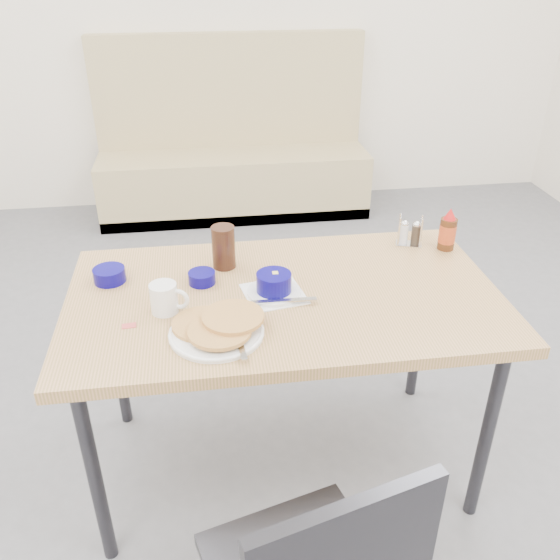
{
  "coord_description": "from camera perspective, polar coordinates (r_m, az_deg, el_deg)",
  "views": [
    {
      "loc": [
        -0.24,
        -1.38,
        1.75
      ],
      "look_at": [
        -0.02,
        0.23,
        0.82
      ],
      "focal_mm": 38.0,
      "sensor_mm": 36.0,
      "label": 1
    }
  ],
  "objects": [
    {
      "name": "creamer_bowl",
      "position": [
        2.06,
        -16.1,
        0.46
      ],
      "size": [
        0.11,
        0.11,
        0.05
      ],
      "rotation": [
        0.0,
        0.0,
        0.41
      ],
      "color": "#080461",
      "rests_on": "dining_table"
    },
    {
      "name": "condiment_caddy",
      "position": [
        2.27,
        12.36,
        4.28
      ],
      "size": [
        0.11,
        0.08,
        0.11
      ],
      "rotation": [
        0.0,
        0.0,
        -0.32
      ],
      "color": "silver",
      "rests_on": "dining_table"
    },
    {
      "name": "pancake_plate",
      "position": [
        1.73,
        -6.02,
        -4.64
      ],
      "size": [
        0.28,
        0.29,
        0.05
      ],
      "rotation": [
        0.0,
        0.0,
        -0.23
      ],
      "color": "white",
      "rests_on": "dining_table"
    },
    {
      "name": "syrup_bottle",
      "position": [
        2.26,
        15.83,
        4.51
      ],
      "size": [
        0.06,
        0.06,
        0.16
      ],
      "rotation": [
        0.0,
        0.0,
        0.13
      ],
      "color": "#47230F",
      "rests_on": "dining_table"
    },
    {
      "name": "wall_back",
      "position": [
        4.37,
        -5.29,
        25.05
      ],
      "size": [
        5.0,
        0.06,
        2.8
      ],
      "primitive_type": "cube",
      "color": "white",
      "rests_on": "ground"
    },
    {
      "name": "ground",
      "position": [
        2.24,
        1.33,
        -21.57
      ],
      "size": [
        6.0,
        6.0,
        0.0
      ],
      "primitive_type": "plane",
      "color": "slate",
      "rests_on": "ground"
    },
    {
      "name": "sugar_wrapper",
      "position": [
        1.82,
        -14.33,
        -4.28
      ],
      "size": [
        0.04,
        0.03,
        0.0
      ],
      "primitive_type": "cube",
      "rotation": [
        0.0,
        0.0,
        0.1
      ],
      "color": "#D44946",
      "rests_on": "dining_table"
    },
    {
      "name": "butter_bowl",
      "position": [
        1.99,
        -7.53,
        0.22
      ],
      "size": [
        0.09,
        0.09,
        0.04
      ],
      "rotation": [
        0.0,
        0.0,
        0.19
      ],
      "color": "#080461",
      "rests_on": "dining_table"
    },
    {
      "name": "dining_table",
      "position": [
        1.96,
        0.4,
        -2.82
      ],
      "size": [
        1.4,
        0.8,
        0.76
      ],
      "color": "tan",
      "rests_on": "ground"
    },
    {
      "name": "grits_setting",
      "position": [
        1.9,
        -0.58,
        -0.56
      ],
      "size": [
        0.23,
        0.22,
        0.08
      ],
      "rotation": [
        0.0,
        0.0,
        0.18
      ],
      "color": "white",
      "rests_on": "dining_table"
    },
    {
      "name": "amber_tumbler",
      "position": [
        2.06,
        -5.46,
        3.17
      ],
      "size": [
        0.11,
        0.11,
        0.15
      ],
      "primitive_type": "cylinder",
      "rotation": [
        0.0,
        0.0,
        -0.44
      ],
      "color": "black",
      "rests_on": "dining_table"
    },
    {
      "name": "booth_bench",
      "position": [
        4.4,
        -4.51,
        11.11
      ],
      "size": [
        1.9,
        0.56,
        1.22
      ],
      "color": "tan",
      "rests_on": "ground"
    },
    {
      "name": "coffee_mug",
      "position": [
        1.84,
        -10.99,
        -1.7
      ],
      "size": [
        0.12,
        0.08,
        0.09
      ],
      "rotation": [
        0.0,
        0.0,
        -0.3
      ],
      "color": "white",
      "rests_on": "dining_table"
    }
  ]
}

